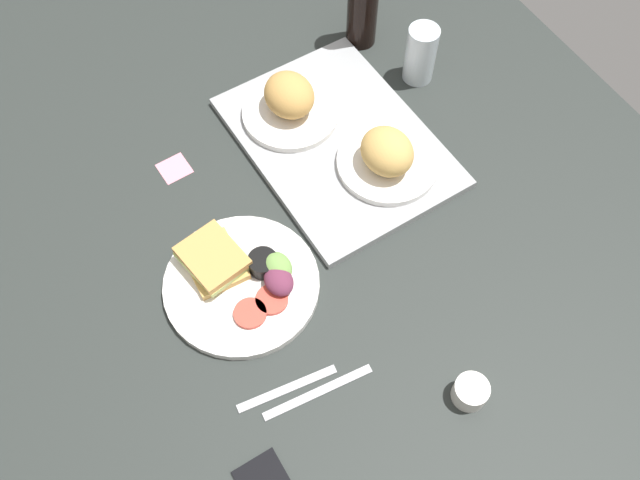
{
  "coord_description": "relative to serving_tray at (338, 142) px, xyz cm",
  "views": [
    {
      "loc": [
        53.36,
        -26.85,
        107.16
      ],
      "look_at": [
        2.0,
        3.0,
        4.0
      ],
      "focal_mm": 38.35,
      "sensor_mm": 36.0,
      "label": 1
    }
  ],
  "objects": [
    {
      "name": "ground_plane",
      "position": [
        17.11,
        -18.16,
        -2.3
      ],
      "size": [
        190.0,
        150.0,
        3.0
      ],
      "primitive_type": "cube",
      "color": "#282D2B"
    },
    {
      "name": "serving_tray",
      "position": [
        0.0,
        0.0,
        0.0
      ],
      "size": [
        46.18,
        34.63,
        1.6
      ],
      "primitive_type": "cube",
      "rotation": [
        0.0,
        0.0,
        0.04
      ],
      "color": "#9EA0A3",
      "rests_on": "ground_plane"
    },
    {
      "name": "bread_plate_near",
      "position": [
        -10.34,
        -4.89,
        4.15
      ],
      "size": [
        19.29,
        19.29,
        8.87
      ],
      "color": "white",
      "rests_on": "serving_tray"
    },
    {
      "name": "bread_plate_far",
      "position": [
        10.24,
        4.51,
        4.1
      ],
      "size": [
        19.44,
        19.44,
        8.82
      ],
      "color": "white",
      "rests_on": "serving_tray"
    },
    {
      "name": "plate_with_salad",
      "position": [
        17.73,
        -30.05,
        0.97
      ],
      "size": [
        27.09,
        27.09,
        5.4
      ],
      "color": "white",
      "rests_on": "ground_plane"
    },
    {
      "name": "drinking_glass",
      "position": [
        -7.07,
        23.63,
        5.48
      ],
      "size": [
        6.3,
        6.3,
        12.56
      ],
      "primitive_type": "cylinder",
      "color": "silver",
      "rests_on": "ground_plane"
    },
    {
      "name": "soda_bottle",
      "position": [
        -22.05,
        18.96,
        9.95
      ],
      "size": [
        6.4,
        6.4,
        21.51
      ],
      "primitive_type": "cylinder",
      "color": "black",
      "rests_on": "ground_plane"
    },
    {
      "name": "espresso_cup",
      "position": [
        53.94,
        -7.96,
        1.2
      ],
      "size": [
        5.6,
        5.6,
        4.0
      ],
      "primitive_type": "cylinder",
      "color": "silver",
      "rests_on": "ground_plane"
    },
    {
      "name": "fork",
      "position": [
        38.4,
        -32.47,
        -0.55
      ],
      "size": [
        3.37,
        17.05,
        0.5
      ],
      "primitive_type": "cube",
      "rotation": [
        0.0,
        0.0,
        1.45
      ],
      "color": "#B7B7BC",
      "rests_on": "ground_plane"
    },
    {
      "name": "knife",
      "position": [
        41.4,
        -28.47,
        -0.55
      ],
      "size": [
        2.97,
        19.05,
        0.5
      ],
      "primitive_type": "cube",
      "rotation": [
        0.0,
        0.0,
        1.49
      ],
      "color": "#B7B7BC",
      "rests_on": "ground_plane"
    },
    {
      "name": "sticky_note",
      "position": [
        -10.76,
        -30.3,
        -0.74
      ],
      "size": [
        5.93,
        5.93,
        0.12
      ],
      "primitive_type": "cube",
      "rotation": [
        0.0,
        0.0,
        0.06
      ],
      "color": "pink",
      "rests_on": "ground_plane"
    }
  ]
}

